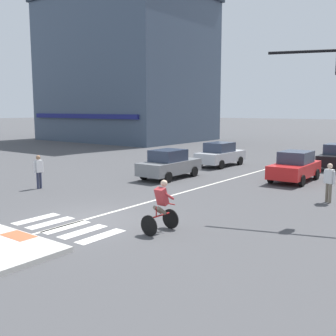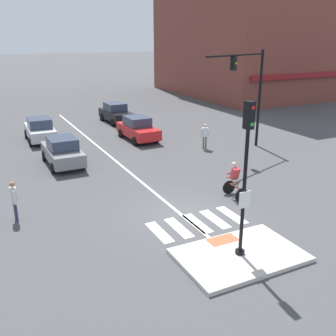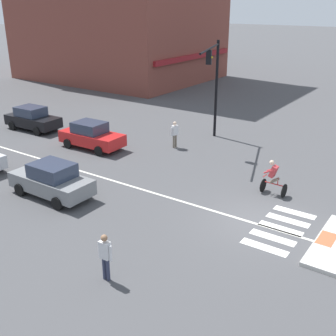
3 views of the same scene
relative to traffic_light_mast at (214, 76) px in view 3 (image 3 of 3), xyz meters
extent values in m
plane|color=#474749|center=(-8.37, -6.86, -4.17)|extent=(300.00, 300.00, 0.00)
cube|color=#DB5B38|center=(-8.37, -9.62, -4.02)|extent=(1.10, 0.60, 0.01)
cube|color=silver|center=(-10.04, -7.83, -4.17)|extent=(0.44, 1.80, 0.01)
cube|color=silver|center=(-9.21, -7.83, -4.17)|extent=(0.44, 1.80, 0.01)
cube|color=silver|center=(-8.37, -7.83, -4.17)|extent=(0.44, 1.80, 0.01)
cube|color=silver|center=(-7.54, -7.83, -4.17)|extent=(0.44, 1.80, 0.01)
cube|color=silver|center=(-6.70, -7.83, -4.17)|extent=(0.44, 1.80, 0.01)
cube|color=silver|center=(-8.56, 3.14, -4.17)|extent=(0.14, 28.00, 0.01)
cylinder|color=black|center=(1.09, 0.38, -1.05)|extent=(0.18, 0.18, 6.25)
cylinder|color=black|center=(-1.55, -0.53, 1.83)|extent=(5.33, 1.92, 0.11)
cube|color=black|center=(-1.82, -0.62, 1.38)|extent=(0.34, 0.37, 0.80)
sphere|color=gold|center=(-1.76, -0.78, 1.38)|extent=(0.12, 0.12, 0.12)
cube|color=maroon|center=(15.70, 10.86, -1.07)|extent=(14.29, 0.30, 0.50)
cube|color=black|center=(-4.91, 11.60, -3.52)|extent=(1.86, 4.16, 0.70)
cube|color=#2D384C|center=(-4.91, 11.75, -2.85)|extent=(1.55, 1.96, 0.64)
cylinder|color=black|center=(-4.02, 10.36, -3.87)|extent=(0.20, 0.61, 0.60)
cylinder|color=black|center=(-5.69, 10.29, -3.87)|extent=(0.20, 0.61, 0.60)
cylinder|color=black|center=(-4.12, 12.90, -3.87)|extent=(0.20, 0.61, 0.60)
cylinder|color=black|center=(-5.79, 12.83, -3.87)|extent=(0.20, 0.61, 0.60)
cube|color=red|center=(-5.46, 5.35, -3.52)|extent=(1.81, 4.15, 0.70)
cube|color=#2D384C|center=(-5.46, 5.50, -2.85)|extent=(1.53, 1.94, 0.64)
cylinder|color=black|center=(-4.59, 4.10, -3.87)|extent=(0.20, 0.60, 0.60)
cylinder|color=black|center=(-6.25, 4.06, -3.87)|extent=(0.20, 0.60, 0.60)
cylinder|color=black|center=(-4.66, 6.64, -3.87)|extent=(0.20, 0.60, 0.60)
cylinder|color=black|center=(-6.32, 6.60, -3.87)|extent=(0.20, 0.60, 0.60)
cylinder|color=black|center=(-10.93, 6.92, -3.87)|extent=(0.19, 0.60, 0.60)
cube|color=slate|center=(-11.50, 2.06, -3.52)|extent=(1.73, 4.11, 0.70)
cube|color=#2D384C|center=(-11.50, 1.91, -2.85)|extent=(1.49, 1.91, 0.64)
cylinder|color=black|center=(-12.34, 3.33, -3.87)|extent=(0.18, 0.60, 0.60)
cylinder|color=black|center=(-10.67, 3.34, -3.87)|extent=(0.18, 0.60, 0.60)
cylinder|color=black|center=(-12.32, 0.78, -3.87)|extent=(0.18, 0.60, 0.60)
cylinder|color=black|center=(-10.65, 0.79, -3.87)|extent=(0.18, 0.60, 0.60)
cylinder|color=black|center=(-5.48, -5.86, -3.84)|extent=(0.66, 0.07, 0.66)
cylinder|color=black|center=(-5.53, -6.90, -3.84)|extent=(0.66, 0.07, 0.66)
cylinder|color=#B21E1E|center=(-5.51, -6.38, -3.62)|extent=(0.09, 0.89, 0.05)
cylinder|color=#B21E1E|center=(-5.52, -6.56, -3.44)|extent=(0.04, 0.04, 0.30)
cylinder|color=#B21E1E|center=(-5.49, -5.91, -3.32)|extent=(0.44, 0.06, 0.04)
cylinder|color=#6B6051|center=(-5.59, -6.40, -3.44)|extent=(0.14, 0.40, 0.33)
cylinder|color=#6B6051|center=(-5.43, -6.40, -3.44)|extent=(0.14, 0.40, 0.33)
cube|color=#B73338|center=(-5.50, -6.30, -3.01)|extent=(0.36, 0.40, 0.60)
sphere|color=beige|center=(-5.50, -6.18, -2.60)|extent=(0.22, 0.22, 0.22)
cylinder|color=#B73338|center=(-5.66, -6.11, -3.01)|extent=(0.10, 0.46, 0.31)
cylinder|color=#B73338|center=(-5.34, -6.13, -3.01)|extent=(0.10, 0.46, 0.31)
cylinder|color=#2D334C|center=(-14.78, -4.25, -3.76)|extent=(0.12, 0.12, 0.82)
cylinder|color=#2D334C|center=(-14.78, -4.41, -3.76)|extent=(0.12, 0.12, 0.82)
cube|color=silver|center=(-14.78, -4.33, -3.05)|extent=(0.23, 0.37, 0.60)
cylinder|color=silver|center=(-14.79, -4.10, -3.10)|extent=(0.09, 0.09, 0.56)
cylinder|color=silver|center=(-14.77, -4.56, -3.10)|extent=(0.09, 0.09, 0.56)
sphere|color=#936B4C|center=(-14.78, -4.33, -2.61)|extent=(0.22, 0.22, 0.22)
cylinder|color=#6B6051|center=(-2.39, 1.20, -3.76)|extent=(0.12, 0.12, 0.82)
cylinder|color=#6B6051|center=(-2.54, 1.25, -3.76)|extent=(0.12, 0.12, 0.82)
cube|color=silver|center=(-2.46, 1.23, -3.05)|extent=(0.41, 0.33, 0.60)
cylinder|color=silver|center=(-2.25, 1.15, -3.10)|extent=(0.09, 0.09, 0.56)
cylinder|color=silver|center=(-2.68, 1.31, -3.10)|extent=(0.09, 0.09, 0.56)
sphere|color=beige|center=(-2.46, 1.23, -2.61)|extent=(0.22, 0.22, 0.22)
camera|label=1|loc=(2.39, -16.33, -0.24)|focal=43.74mm
camera|label=2|loc=(-15.72, -19.94, 2.98)|focal=42.00mm
camera|label=3|loc=(-22.99, -12.44, 4.29)|focal=44.68mm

